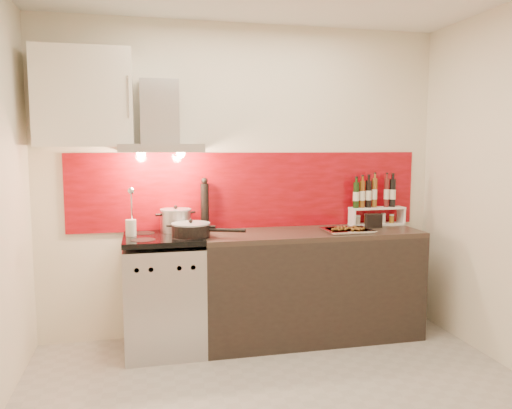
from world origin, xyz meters
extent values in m
cube|color=silver|center=(0.00, 1.40, 1.30)|extent=(3.40, 0.02, 2.60)
cube|color=#770606|center=(0.05, 1.39, 1.22)|extent=(3.00, 0.02, 0.64)
cube|color=#B7B7BA|center=(-0.70, 1.10, 0.42)|extent=(0.60, 0.60, 0.84)
cube|color=black|center=(-0.70, 0.81, 0.33)|extent=(0.50, 0.02, 0.40)
cube|color=#B7B7BA|center=(-0.70, 0.81, 0.72)|extent=(0.56, 0.02, 0.12)
cube|color=#FF190C|center=(-0.70, 0.81, 0.72)|extent=(0.10, 0.01, 0.04)
cube|color=black|center=(-0.70, 1.10, 0.89)|extent=(0.60, 0.60, 0.04)
cube|color=black|center=(0.50, 1.10, 0.43)|extent=(1.80, 0.60, 0.86)
cube|color=#2F221D|center=(0.50, 1.10, 0.88)|extent=(1.80, 0.60, 0.04)
cube|color=#B7B7BA|center=(-0.70, 1.15, 1.58)|extent=(0.62, 0.50, 0.06)
cube|color=#B7B7BA|center=(-0.70, 1.30, 1.86)|extent=(0.30, 0.18, 0.50)
sphere|color=#FFD18C|center=(-0.85, 1.15, 1.54)|extent=(0.07, 0.07, 0.07)
sphere|color=#FFD18C|center=(-0.55, 1.15, 1.54)|extent=(0.07, 0.07, 0.07)
cube|color=#EEE6CF|center=(-1.25, 1.22, 1.95)|extent=(0.70, 0.35, 0.72)
cylinder|color=#B7B7BA|center=(-0.59, 1.27, 1.00)|extent=(0.25, 0.25, 0.17)
cylinder|color=#99999E|center=(-0.59, 1.27, 1.09)|extent=(0.25, 0.25, 0.01)
sphere|color=black|center=(-0.59, 1.27, 1.11)|extent=(0.03, 0.03, 0.03)
cylinder|color=black|center=(-0.49, 1.02, 0.96)|extent=(0.29, 0.29, 0.09)
cylinder|color=#99999E|center=(-0.49, 1.02, 1.01)|extent=(0.30, 0.30, 0.01)
sphere|color=black|center=(-0.49, 1.02, 1.03)|extent=(0.03, 0.03, 0.03)
cylinder|color=black|center=(-0.23, 0.91, 0.96)|extent=(0.27, 0.13, 0.03)
cylinder|color=silver|center=(-0.94, 1.14, 0.97)|extent=(0.08, 0.08, 0.14)
cylinder|color=silver|center=(-0.93, 1.14, 1.14)|extent=(0.01, 0.06, 0.25)
sphere|color=silver|center=(-0.93, 1.09, 1.26)|extent=(0.05, 0.05, 0.05)
cylinder|color=black|center=(-0.35, 1.31, 1.09)|extent=(0.07, 0.07, 0.39)
sphere|color=black|center=(-0.35, 1.31, 1.31)|extent=(0.06, 0.06, 0.06)
cube|color=white|center=(1.17, 1.27, 0.91)|extent=(0.49, 0.13, 0.01)
cube|color=white|center=(0.93, 1.27, 0.98)|extent=(0.01, 0.13, 0.14)
cube|color=white|center=(1.40, 1.27, 0.98)|extent=(0.02, 0.13, 0.14)
cube|color=white|center=(1.17, 1.27, 1.05)|extent=(0.49, 0.13, 0.02)
cylinder|color=black|center=(0.97, 1.27, 1.17)|extent=(0.05, 0.05, 0.22)
cylinder|color=brown|center=(1.02, 1.27, 1.18)|extent=(0.05, 0.05, 0.24)
cylinder|color=black|center=(1.08, 1.27, 1.18)|extent=(0.05, 0.05, 0.24)
cylinder|color=brown|center=(1.14, 1.27, 1.19)|extent=(0.04, 0.04, 0.26)
cylinder|color=#561817|center=(1.25, 1.27, 1.19)|extent=(0.04, 0.04, 0.25)
cylinder|color=black|center=(1.31, 1.27, 1.18)|extent=(0.06, 0.06, 0.25)
cylinder|color=#B9AD96|center=(0.99, 1.27, 0.95)|extent=(0.04, 0.04, 0.07)
cylinder|color=brown|center=(1.07, 1.27, 0.95)|extent=(0.04, 0.04, 0.07)
cylinder|color=brown|center=(1.15, 1.27, 0.95)|extent=(0.04, 0.04, 0.07)
cylinder|color=silver|center=(1.23, 1.27, 0.95)|extent=(0.04, 0.04, 0.07)
cylinder|color=#906018|center=(1.31, 1.27, 0.95)|extent=(0.04, 0.04, 0.06)
cube|color=black|center=(1.07, 1.14, 0.96)|extent=(0.14, 0.07, 0.12)
cube|color=silver|center=(0.77, 1.00, 0.91)|extent=(0.37, 0.28, 0.01)
cube|color=silver|center=(0.77, 1.00, 0.92)|extent=(0.39, 0.30, 0.01)
cube|color=red|center=(0.77, 1.00, 0.92)|extent=(0.33, 0.24, 0.01)
cube|color=brown|center=(0.73, 1.06, 0.93)|extent=(0.04, 0.05, 0.01)
cube|color=brown|center=(0.65, 0.97, 0.93)|extent=(0.05, 0.02, 0.01)
cube|color=brown|center=(0.69, 0.97, 0.93)|extent=(0.04, 0.04, 0.01)
cube|color=brown|center=(0.79, 1.01, 0.93)|extent=(0.05, 0.02, 0.01)
cube|color=brown|center=(0.67, 0.99, 0.93)|extent=(0.02, 0.05, 0.01)
cube|color=brown|center=(0.84, 0.94, 0.93)|extent=(0.04, 0.05, 0.01)
cube|color=brown|center=(0.87, 1.07, 0.93)|extent=(0.02, 0.05, 0.01)
cube|color=brown|center=(0.79, 0.93, 0.93)|extent=(0.02, 0.05, 0.01)
cube|color=brown|center=(0.75, 0.97, 0.93)|extent=(0.04, 0.04, 0.01)
cube|color=brown|center=(0.70, 0.96, 0.93)|extent=(0.05, 0.03, 0.01)
cube|color=brown|center=(0.86, 0.98, 0.93)|extent=(0.05, 0.03, 0.01)
cube|color=brown|center=(0.81, 0.96, 0.93)|extent=(0.02, 0.05, 0.01)
cube|color=brown|center=(0.78, 1.07, 0.93)|extent=(0.03, 0.05, 0.01)
cube|color=brown|center=(0.69, 1.00, 0.93)|extent=(0.05, 0.03, 0.01)
cube|color=brown|center=(0.73, 1.05, 0.93)|extent=(0.05, 0.03, 0.01)
cube|color=brown|center=(0.89, 0.95, 0.93)|extent=(0.05, 0.04, 0.01)
camera|label=1|loc=(-0.84, -2.74, 1.59)|focal=35.00mm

